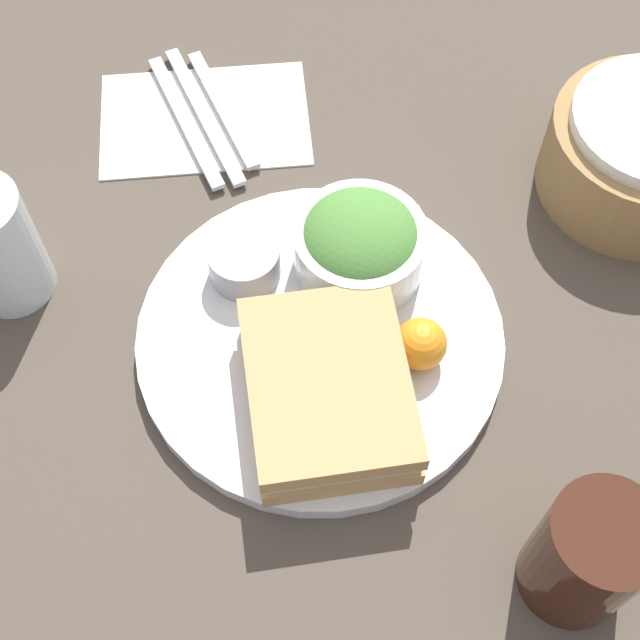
{
  "coord_description": "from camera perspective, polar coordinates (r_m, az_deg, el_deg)",
  "views": [
    {
      "loc": [
        0.33,
        -0.03,
        0.6
      ],
      "look_at": [
        0.0,
        0.0,
        0.04
      ],
      "focal_mm": 50.0,
      "sensor_mm": 36.0,
      "label": 1
    }
  ],
  "objects": [
    {
      "name": "ground_plane",
      "position": [
        0.69,
        0.0,
        -1.46
      ],
      "size": [
        4.0,
        4.0,
        0.0
      ],
      "primitive_type": "plane",
      "color": "#4C4238"
    },
    {
      "name": "plate",
      "position": [
        0.68,
        0.0,
        -1.16
      ],
      "size": [
        0.28,
        0.28,
        0.02
      ],
      "primitive_type": "cylinder",
      "color": "silver",
      "rests_on": "ground_plane"
    },
    {
      "name": "sandwich",
      "position": [
        0.63,
        0.53,
        -4.48
      ],
      "size": [
        0.15,
        0.12,
        0.04
      ],
      "color": "tan",
      "rests_on": "plate"
    },
    {
      "name": "salad_bowl",
      "position": [
        0.69,
        2.56,
        4.84
      ],
      "size": [
        0.1,
        0.1,
        0.06
      ],
      "color": "silver",
      "rests_on": "plate"
    },
    {
      "name": "dressing_cup",
      "position": [
        0.69,
        -4.87,
        3.73
      ],
      "size": [
        0.06,
        0.06,
        0.03
      ],
      "primitive_type": "cylinder",
      "color": "#99999E",
      "rests_on": "plate"
    },
    {
      "name": "orange_wedge",
      "position": [
        0.65,
        6.46,
        -1.53
      ],
      "size": [
        0.04,
        0.04,
        0.04
      ],
      "primitive_type": "sphere",
      "color": "orange",
      "rests_on": "plate"
    },
    {
      "name": "drink_glass",
      "position": [
        0.6,
        16.74,
        -14.25
      ],
      "size": [
        0.07,
        0.07,
        0.11
      ],
      "primitive_type": "cylinder",
      "color": "#38190F",
      "rests_on": "ground_plane"
    },
    {
      "name": "napkin",
      "position": [
        0.83,
        -7.39,
        12.68
      ],
      "size": [
        0.13,
        0.19,
        0.0
      ],
      "primitive_type": "cube",
      "color": "white",
      "rests_on": "ground_plane"
    },
    {
      "name": "fork",
      "position": [
        0.82,
        -8.62,
        12.48
      ],
      "size": [
        0.16,
        0.07,
        0.01
      ],
      "primitive_type": "cube",
      "rotation": [
        0.0,
        0.0,
        3.47
      ],
      "color": "silver",
      "rests_on": "napkin"
    },
    {
      "name": "knife",
      "position": [
        0.83,
        -7.43,
        12.89
      ],
      "size": [
        0.17,
        0.07,
        0.01
      ],
      "primitive_type": "cube",
      "rotation": [
        0.0,
        0.0,
        3.47
      ],
      "color": "silver",
      "rests_on": "napkin"
    },
    {
      "name": "spoon",
      "position": [
        0.83,
        -6.24,
        13.3
      ],
      "size": [
        0.15,
        0.06,
        0.01
      ],
      "primitive_type": "cube",
      "rotation": [
        0.0,
        0.0,
        3.47
      ],
      "color": "silver",
      "rests_on": "napkin"
    }
  ]
}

